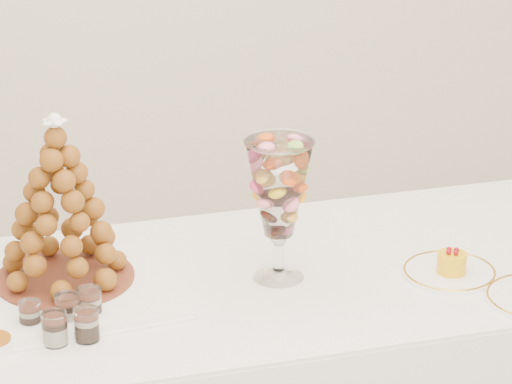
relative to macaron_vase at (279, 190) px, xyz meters
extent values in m
cube|color=white|center=(-0.16, 0.01, -0.23)|extent=(2.05, 0.88, 0.01)
cube|color=white|center=(-0.53, 0.02, -0.22)|extent=(0.60, 0.48, 0.02)
cylinder|color=white|center=(0.00, 0.00, -0.22)|extent=(0.12, 0.12, 0.02)
cylinder|color=white|center=(0.00, 0.00, -0.17)|extent=(0.03, 0.03, 0.08)
sphere|color=white|center=(0.00, 0.00, -0.12)|extent=(0.04, 0.04, 0.04)
cylinder|color=white|center=(0.41, -0.09, -0.22)|extent=(0.23, 0.23, 0.01)
cylinder|color=white|center=(-0.60, -0.12, -0.19)|extent=(0.05, 0.05, 0.07)
cylinder|color=white|center=(-0.52, -0.12, -0.19)|extent=(0.07, 0.07, 0.07)
cylinder|color=white|center=(-0.47, -0.10, -0.19)|extent=(0.06, 0.06, 0.08)
cylinder|color=white|center=(-0.55, -0.20, -0.19)|extent=(0.07, 0.07, 0.07)
cylinder|color=white|center=(-0.48, -0.20, -0.19)|extent=(0.06, 0.06, 0.07)
cylinder|color=brown|center=(-0.51, 0.08, -0.21)|extent=(0.33, 0.33, 0.01)
cone|color=brown|center=(-0.51, 0.08, 0.00)|extent=(0.33, 0.33, 0.40)
sphere|color=white|center=(-0.51, 0.08, 0.18)|extent=(0.04, 0.04, 0.04)
cylinder|color=#F0B40B|center=(0.41, -0.10, -0.19)|extent=(0.07, 0.07, 0.05)
sphere|color=maroon|center=(0.42, -0.09, -0.16)|extent=(0.01, 0.01, 0.01)
sphere|color=maroon|center=(0.40, -0.08, -0.16)|extent=(0.01, 0.01, 0.01)
sphere|color=maroon|center=(0.40, -0.10, -0.16)|extent=(0.01, 0.01, 0.01)
sphere|color=maroon|center=(0.41, -0.11, -0.16)|extent=(0.01, 0.01, 0.01)
camera|label=1|loc=(-0.69, -2.54, 1.08)|focal=85.00mm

